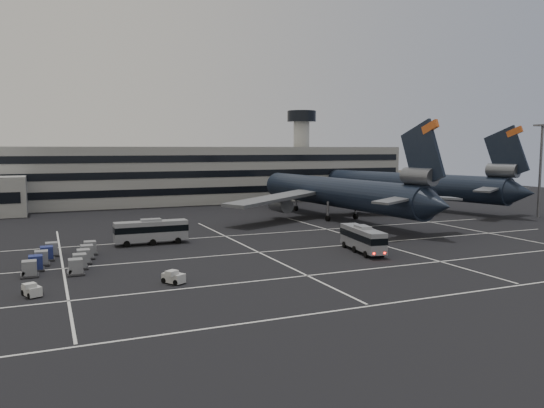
{
  "coord_description": "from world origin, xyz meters",
  "views": [
    {
      "loc": [
        -31.52,
        -59.71,
        13.61
      ],
      "look_at": [
        0.87,
        15.55,
        5.0
      ],
      "focal_mm": 35.0,
      "sensor_mm": 36.0,
      "label": 1
    }
  ],
  "objects_px": {
    "uld_cluster": "(63,257)",
    "trijet_main": "(338,192)",
    "bus_far": "(151,230)",
    "bus_near": "(363,238)",
    "tug_a": "(32,290)"
  },
  "relations": [
    {
      "from": "uld_cluster",
      "to": "trijet_main",
      "type": "bearing_deg",
      "value": 23.72
    },
    {
      "from": "trijet_main",
      "to": "bus_far",
      "type": "xyz_separation_m",
      "value": [
        -37.94,
        -12.61,
        -3.26
      ]
    },
    {
      "from": "bus_near",
      "to": "tug_a",
      "type": "relative_size",
      "value": 4.3
    },
    {
      "from": "trijet_main",
      "to": "tug_a",
      "type": "height_order",
      "value": "trijet_main"
    },
    {
      "from": "tug_a",
      "to": "uld_cluster",
      "type": "distance_m",
      "value": 13.72
    },
    {
      "from": "bus_far",
      "to": "uld_cluster",
      "type": "relative_size",
      "value": 0.72
    },
    {
      "from": "bus_near",
      "to": "tug_a",
      "type": "xyz_separation_m",
      "value": [
        -39.6,
        -5.78,
        -1.34
      ]
    },
    {
      "from": "bus_near",
      "to": "bus_far",
      "type": "height_order",
      "value": "bus_far"
    },
    {
      "from": "uld_cluster",
      "to": "tug_a",
      "type": "bearing_deg",
      "value": -102.84
    },
    {
      "from": "trijet_main",
      "to": "uld_cluster",
      "type": "height_order",
      "value": "trijet_main"
    },
    {
      "from": "bus_near",
      "to": "trijet_main",
      "type": "bearing_deg",
      "value": 74.18
    },
    {
      "from": "bus_far",
      "to": "trijet_main",
      "type": "bearing_deg",
      "value": -71.11
    },
    {
      "from": "bus_far",
      "to": "uld_cluster",
      "type": "xyz_separation_m",
      "value": [
        -12.1,
        -9.38,
        -1.15
      ]
    },
    {
      "from": "bus_far",
      "to": "tug_a",
      "type": "xyz_separation_m",
      "value": [
        -15.14,
        -22.76,
        -1.4
      ]
    },
    {
      "from": "bus_far",
      "to": "uld_cluster",
      "type": "height_order",
      "value": "bus_far"
    }
  ]
}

